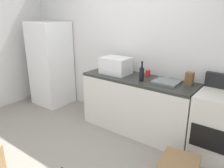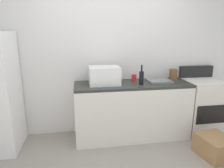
% 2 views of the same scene
% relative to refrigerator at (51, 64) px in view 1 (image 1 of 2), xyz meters
% --- Properties ---
extents(ground_plane, '(6.00, 6.00, 0.00)m').
position_rel_refrigerator_xyz_m(ground_plane, '(1.75, -1.15, -0.84)').
color(ground_plane, gray).
extents(wall_back, '(5.00, 0.10, 2.60)m').
position_rel_refrigerator_xyz_m(wall_back, '(1.75, 0.40, 0.46)').
color(wall_back, silver).
rests_on(wall_back, ground_plane).
extents(kitchen_counter, '(1.80, 0.60, 0.90)m').
position_rel_refrigerator_xyz_m(kitchen_counter, '(2.05, 0.05, -0.39)').
color(kitchen_counter, silver).
rests_on(kitchen_counter, ground_plane).
extents(refrigerator, '(0.68, 0.66, 1.69)m').
position_rel_refrigerator_xyz_m(refrigerator, '(0.00, 0.00, 0.00)').
color(refrigerator, white).
rests_on(refrigerator, ground_plane).
extents(stove_oven, '(0.60, 0.61, 1.10)m').
position_rel_refrigerator_xyz_m(stove_oven, '(3.27, 0.06, -0.38)').
color(stove_oven, silver).
rests_on(stove_oven, ground_plane).
extents(microwave, '(0.46, 0.34, 0.27)m').
position_rel_refrigerator_xyz_m(microwave, '(1.61, 0.06, 0.19)').
color(microwave, white).
rests_on(microwave, kitchen_counter).
extents(sink_basin, '(0.36, 0.32, 0.03)m').
position_rel_refrigerator_xyz_m(sink_basin, '(2.50, 0.08, 0.07)').
color(sink_basin, slate).
rests_on(sink_basin, kitchen_counter).
extents(wine_bottle, '(0.07, 0.07, 0.30)m').
position_rel_refrigerator_xyz_m(wine_bottle, '(2.16, -0.05, 0.17)').
color(wine_bottle, black).
rests_on(wine_bottle, kitchen_counter).
extents(coffee_mug, '(0.08, 0.08, 0.10)m').
position_rel_refrigerator_xyz_m(coffee_mug, '(2.12, 0.22, 0.11)').
color(coffee_mug, red).
rests_on(coffee_mug, kitchen_counter).
extents(knife_block, '(0.10, 0.10, 0.18)m').
position_rel_refrigerator_xyz_m(knife_block, '(2.79, 0.19, 0.15)').
color(knife_block, brown).
rests_on(knife_block, kitchen_counter).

